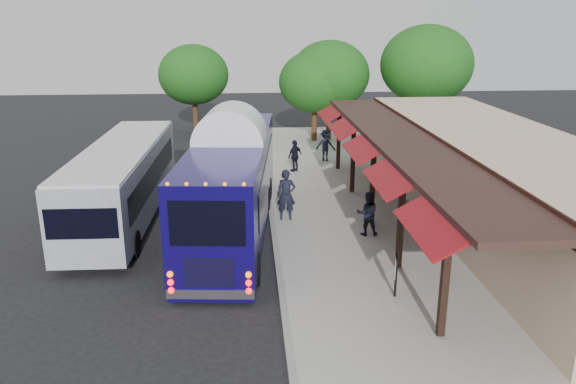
# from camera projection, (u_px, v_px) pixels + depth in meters

# --- Properties ---
(ground) EXTENTS (90.00, 90.00, 0.00)m
(ground) POSITION_uv_depth(u_px,v_px,m) (278.00, 276.00, 17.42)
(ground) COLOR black
(ground) RESTS_ON ground
(sidewalk) EXTENTS (10.00, 40.00, 0.15)m
(sidewalk) POSITION_uv_depth(u_px,v_px,m) (402.00, 225.00, 21.55)
(sidewalk) COLOR #9E9B93
(sidewalk) RESTS_ON ground
(curb) EXTENTS (0.20, 40.00, 0.16)m
(curb) POSITION_uv_depth(u_px,v_px,m) (273.00, 228.00, 21.21)
(curb) COLOR gray
(curb) RESTS_ON ground
(station_shelter) EXTENTS (8.15, 20.00, 3.60)m
(station_shelter) POSITION_uv_depth(u_px,v_px,m) (492.00, 179.00, 21.26)
(station_shelter) COLOR #C8B08B
(station_shelter) RESTS_ON ground
(coach_bus) EXTENTS (3.50, 11.93, 3.77)m
(coach_bus) POSITION_uv_depth(u_px,v_px,m) (232.00, 180.00, 20.52)
(coach_bus) COLOR #0F064D
(coach_bus) RESTS_ON ground
(city_bus) EXTENTS (2.61, 11.11, 2.98)m
(city_bus) POSITION_uv_depth(u_px,v_px,m) (123.00, 179.00, 21.99)
(city_bus) COLOR gray
(city_bus) RESTS_ON ground
(ped_a) EXTENTS (0.74, 0.51, 1.98)m
(ped_a) POSITION_uv_depth(u_px,v_px,m) (286.00, 195.00, 21.69)
(ped_a) COLOR black
(ped_a) RESTS_ON sidewalk
(ped_b) EXTENTS (0.84, 0.69, 1.62)m
(ped_b) POSITION_uv_depth(u_px,v_px,m) (367.00, 213.00, 20.17)
(ped_b) COLOR black
(ped_b) RESTS_ON sidewalk
(ped_c) EXTENTS (0.98, 0.93, 1.63)m
(ped_c) POSITION_uv_depth(u_px,v_px,m) (295.00, 156.00, 28.61)
(ped_c) COLOR black
(ped_c) RESTS_ON sidewalk
(ped_d) EXTENTS (1.26, 0.97, 1.72)m
(ped_d) POSITION_uv_depth(u_px,v_px,m) (326.00, 145.00, 30.69)
(ped_d) COLOR black
(ped_d) RESTS_ON sidewalk
(sign_board) EXTENTS (0.18, 0.55, 1.22)m
(sign_board) POSITION_uv_depth(u_px,v_px,m) (396.00, 269.00, 15.63)
(sign_board) COLOR black
(sign_board) RESTS_ON sidewalk
(tree_left) EXTENTS (4.53, 4.53, 5.80)m
(tree_left) POSITION_uv_depth(u_px,v_px,m) (315.00, 82.00, 35.06)
(tree_left) COLOR #382314
(tree_left) RESTS_ON ground
(tree_mid) EXTENTS (5.01, 5.01, 6.41)m
(tree_mid) POSITION_uv_depth(u_px,v_px,m) (330.00, 75.00, 35.26)
(tree_mid) COLOR #382314
(tree_mid) RESTS_ON ground
(tree_right) EXTENTS (5.75, 5.75, 7.36)m
(tree_right) POSITION_uv_depth(u_px,v_px,m) (427.00, 65.00, 34.88)
(tree_right) COLOR #382314
(tree_right) RESTS_ON ground
(tree_far) EXTENTS (4.72, 4.72, 6.04)m
(tree_far) POSITION_uv_depth(u_px,v_px,m) (194.00, 75.00, 37.76)
(tree_far) COLOR #382314
(tree_far) RESTS_ON ground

